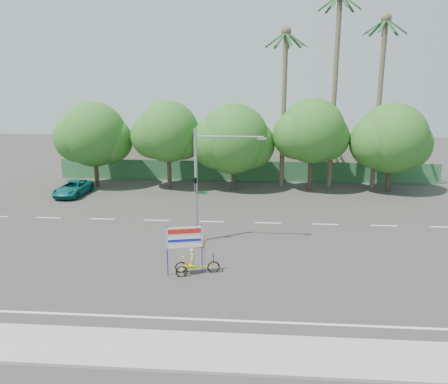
{
  "coord_description": "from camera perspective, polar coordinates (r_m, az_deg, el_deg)",
  "views": [
    {
      "loc": [
        1.15,
        -21.45,
        9.61
      ],
      "look_at": [
        -0.71,
        2.81,
        3.5
      ],
      "focal_mm": 35.0,
      "sensor_mm": 36.0,
      "label": 1
    }
  ],
  "objects": [
    {
      "name": "tree_center",
      "position": [
        39.85,
        1.19,
        6.67
      ],
      "size": [
        7.62,
        6.4,
        7.85
      ],
      "color": "#473828",
      "rests_on": "ground"
    },
    {
      "name": "pickup_truck",
      "position": [
        40.4,
        -19.12,
        0.48
      ],
      "size": [
        2.39,
        4.75,
        1.29
      ],
      "primitive_type": "imported",
      "rotation": [
        0.0,
        0.0,
        -0.06
      ],
      "color": "#0E6363",
      "rests_on": "ground"
    },
    {
      "name": "ground",
      "position": [
        23.53,
        1.23,
        -10.01
      ],
      "size": [
        120.0,
        120.0,
        0.0
      ],
      "primitive_type": "plane",
      "color": "#33302D",
      "rests_on": "ground"
    },
    {
      "name": "trike_billboard",
      "position": [
        22.6,
        -4.48,
        -8.12
      ],
      "size": [
        2.68,
        0.99,
        2.69
      ],
      "rotation": [
        0.0,
        0.0,
        0.24
      ],
      "color": "black",
      "rests_on": "ground"
    },
    {
      "name": "fence",
      "position": [
        43.82,
        2.8,
        2.74
      ],
      "size": [
        38.0,
        0.08,
        2.0
      ],
      "primitive_type": "cube",
      "color": "#336B3D",
      "rests_on": "ground"
    },
    {
      "name": "tree_left",
      "position": [
        40.55,
        -7.36,
        7.53
      ],
      "size": [
        6.66,
        5.6,
        8.07
      ],
      "color": "#473828",
      "rests_on": "ground"
    },
    {
      "name": "building_right",
      "position": [
        48.58,
        12.48,
        4.51
      ],
      "size": [
        14.0,
        8.0,
        3.6
      ],
      "primitive_type": "cube",
      "color": "beige",
      "rests_on": "ground"
    },
    {
      "name": "palm_tall",
      "position": [
        41.53,
        14.37,
        14.85
      ],
      "size": [
        3.73,
        3.79,
        17.45
      ],
      "color": "#70604C",
      "rests_on": "ground"
    },
    {
      "name": "palm_mid",
      "position": [
        42.37,
        19.76,
        13.01
      ],
      "size": [
        3.73,
        3.79,
        15.45
      ],
      "color": "#70604C",
      "rests_on": "ground"
    },
    {
      "name": "palm_short",
      "position": [
        41.03,
        7.87,
        12.92
      ],
      "size": [
        3.73,
        3.79,
        14.45
      ],
      "color": "#70604C",
      "rests_on": "ground"
    },
    {
      "name": "tree_right",
      "position": [
        39.99,
        11.36,
        7.54
      ],
      "size": [
        6.9,
        5.8,
        8.36
      ],
      "color": "#473828",
      "rests_on": "ground"
    },
    {
      "name": "tree_far_left",
      "position": [
        42.56,
        -16.69,
        6.96
      ],
      "size": [
        7.14,
        6.0,
        7.96
      ],
      "color": "#473828",
      "rests_on": "ground"
    },
    {
      "name": "tree_far_right",
      "position": [
        41.48,
        21.02,
        6.29
      ],
      "size": [
        7.38,
        6.2,
        7.94
      ],
      "color": "#473828",
      "rests_on": "ground"
    },
    {
      "name": "traffic_signal",
      "position": [
        26.51,
        -3.0,
        -0.54
      ],
      "size": [
        4.72,
        1.1,
        7.0
      ],
      "color": "gray",
      "rests_on": "ground"
    },
    {
      "name": "sidewalk_near",
      "position": [
        16.95,
        -0.28,
        -20.21
      ],
      "size": [
        50.0,
        2.4,
        0.12
      ],
      "primitive_type": "cube",
      "color": "gray",
      "rests_on": "ground"
    },
    {
      "name": "building_left",
      "position": [
        49.33,
        -8.76,
        5.05
      ],
      "size": [
        12.0,
        8.0,
        4.0
      ],
      "primitive_type": "cube",
      "color": "beige",
      "rests_on": "ground"
    }
  ]
}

